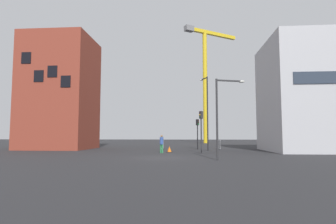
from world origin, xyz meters
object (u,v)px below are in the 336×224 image
traffic_light_median (201,125)px  pedestrian_walking (162,142)px  streetlamp_short (222,110)px  streetlamp_tall (207,108)px  traffic_cone_by_barrier (169,149)px  traffic_light_verge (198,129)px  construction_crane (205,70)px

traffic_light_median → pedestrian_walking: traffic_light_median is taller
pedestrian_walking → streetlamp_short: bearing=-55.7°
streetlamp_tall → traffic_cone_by_barrier: (-3.88, -2.88, -4.39)m
streetlamp_short → traffic_light_verge: (-1.24, 13.57, -1.03)m
streetlamp_short → traffic_cone_by_barrier: size_ratio=9.42×
traffic_light_verge → pedestrian_walking: (-3.58, -6.50, -1.41)m
traffic_light_verge → traffic_light_median: traffic_light_median is taller
traffic_cone_by_barrier → pedestrian_walking: bearing=-117.2°
construction_crane → traffic_light_median: size_ratio=6.18×
traffic_cone_by_barrier → traffic_light_median: bearing=-27.9°
streetlamp_tall → traffic_cone_by_barrier: bearing=-143.4°
construction_crane → pedestrian_walking: bearing=-101.0°
pedestrian_walking → construction_crane: bearing=79.0°
traffic_light_verge → construction_crane: bearing=84.2°
pedestrian_walking → traffic_light_median: bearing=-5.6°
construction_crane → streetlamp_short: size_ratio=4.35×
traffic_light_verge → traffic_cone_by_barrier: (-2.93, -5.24, -2.12)m
streetlamp_tall → pedestrian_walking: size_ratio=4.77×
streetlamp_short → traffic_light_verge: bearing=95.2°
streetlamp_tall → pedestrian_walking: 7.15m
traffic_light_median → streetlamp_tall: bearing=79.7°
traffic_light_verge → pedestrian_walking: traffic_light_verge is taller
traffic_light_median → construction_crane: bearing=85.7°
streetlamp_tall → traffic_light_verge: size_ratio=2.29×
traffic_light_verge → traffic_light_median: 6.87m
streetlamp_tall → pedestrian_walking: bearing=-137.5°
traffic_light_verge → traffic_cone_by_barrier: bearing=-119.2°
streetlamp_short → traffic_cone_by_barrier: 9.83m
streetlamp_short → traffic_cone_by_barrier: (-4.17, 8.33, -3.15)m
streetlamp_short → streetlamp_tall: bearing=91.5°
construction_crane → traffic_cone_by_barrier: construction_crane is taller
streetlamp_short → construction_crane: bearing=88.1°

